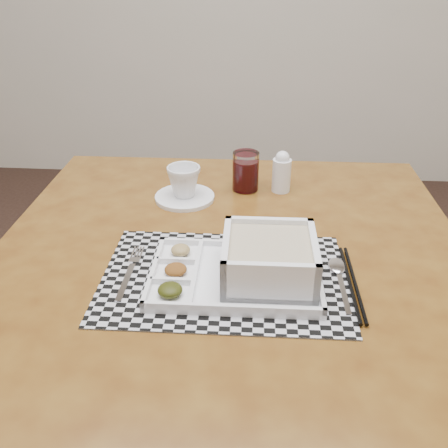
% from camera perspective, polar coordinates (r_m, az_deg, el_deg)
% --- Properties ---
extents(dining_table, '(1.02, 1.02, 0.75)m').
position_cam_1_polar(dining_table, '(1.10, 0.70, -6.20)').
color(dining_table, '#50290E').
rests_on(dining_table, ground).
extents(placemat, '(0.47, 0.33, 0.00)m').
position_cam_1_polar(placemat, '(0.96, 0.03, -6.12)').
color(placemat, '#B3B3BB').
rests_on(placemat, dining_table).
extents(serving_tray, '(0.32, 0.23, 0.09)m').
position_cam_1_polar(serving_tray, '(0.94, 3.84, -4.73)').
color(serving_tray, white).
rests_on(serving_tray, placemat).
extents(fork, '(0.02, 0.19, 0.00)m').
position_cam_1_polar(fork, '(1.00, -10.65, -5.27)').
color(fork, silver).
rests_on(fork, placemat).
extents(spoon, '(0.04, 0.18, 0.01)m').
position_cam_1_polar(spoon, '(1.00, 12.90, -5.10)').
color(spoon, silver).
rests_on(spoon, placemat).
extents(chopsticks, '(0.02, 0.24, 0.01)m').
position_cam_1_polar(chopsticks, '(0.97, 14.45, -6.51)').
color(chopsticks, black).
rests_on(chopsticks, placemat).
extents(saucer, '(0.15, 0.15, 0.01)m').
position_cam_1_polar(saucer, '(1.26, -4.51, 3.07)').
color(saucer, white).
rests_on(saucer, dining_table).
extents(cup, '(0.11, 0.11, 0.08)m').
position_cam_1_polar(cup, '(1.24, -4.59, 4.88)').
color(cup, white).
rests_on(cup, saucer).
extents(juice_glass, '(0.07, 0.07, 0.10)m').
position_cam_1_polar(juice_glass, '(1.29, 2.49, 5.87)').
color(juice_glass, white).
rests_on(juice_glass, dining_table).
extents(creamer_bottle, '(0.05, 0.05, 0.11)m').
position_cam_1_polar(creamer_bottle, '(1.29, 6.60, 5.91)').
color(creamer_bottle, white).
rests_on(creamer_bottle, dining_table).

